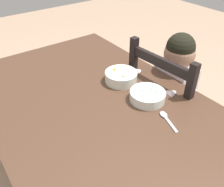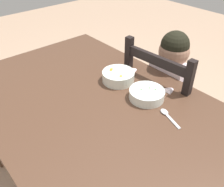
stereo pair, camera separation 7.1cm
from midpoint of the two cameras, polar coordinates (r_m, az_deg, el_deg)
The scene contains 6 objects.
dining_table at distance 1.16m, azimuth -3.57°, elevation -7.31°, with size 1.56×0.92×0.74m.
dining_chair at distance 1.58m, azimuth 10.70°, elevation -3.63°, with size 0.45×0.45×0.93m.
child_figure at distance 1.47m, azimuth 11.19°, elevation 1.87°, with size 0.32×0.31×0.97m.
bowl_of_peas at distance 1.16m, azimuth 6.43°, elevation -0.15°, with size 0.17×0.17×0.05m.
bowl_of_carrots at distance 1.27m, azimuth -0.12°, elevation 4.07°, with size 0.17×0.17×0.06m.
spoon at distance 1.08m, azimuth 10.95°, elevation -4.94°, with size 0.14×0.06×0.01m.
Camera 2 is at (0.67, -0.53, 1.44)m, focal length 38.89 mm.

